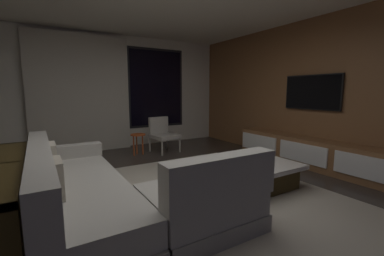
{
  "coord_description": "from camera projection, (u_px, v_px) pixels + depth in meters",
  "views": [
    {
      "loc": [
        -1.41,
        -2.64,
        1.36
      ],
      "look_at": [
        0.71,
        0.84,
        0.78
      ],
      "focal_mm": 23.79,
      "sensor_mm": 36.0,
      "label": 1
    }
  ],
  "objects": [
    {
      "name": "side_stool",
      "position": [
        138.0,
        138.0,
        5.46
      ],
      "size": [
        0.32,
        0.32,
        0.46
      ],
      "color": "#BF4C1E",
      "rests_on": "floor"
    },
    {
      "name": "media_wall",
      "position": [
        329.0,
        92.0,
        4.53
      ],
      "size": [
        0.12,
        7.8,
        2.7
      ],
      "color": "brown",
      "rests_on": "floor"
    },
    {
      "name": "media_console",
      "position": [
        312.0,
        154.0,
        4.58
      ],
      "size": [
        0.46,
        3.1,
        0.52
      ],
      "color": "brown",
      "rests_on": "floor"
    },
    {
      "name": "sectional_couch",
      "position": [
        110.0,
        196.0,
        2.64
      ],
      "size": [
        1.98,
        2.5,
        0.82
      ],
      "color": "gray",
      "rests_on": "floor"
    },
    {
      "name": "accent_chair_near_window",
      "position": [
        162.0,
        132.0,
        5.81
      ],
      "size": [
        0.63,
        0.64,
        0.78
      ],
      "color": "#B2ADA0",
      "rests_on": "floor"
    },
    {
      "name": "console_table_behind_couch",
      "position": [
        1.0,
        199.0,
        2.26
      ],
      "size": [
        0.4,
        2.1,
        0.74
      ],
      "color": "#3D2E12",
      "rests_on": "floor"
    },
    {
      "name": "floor",
      "position": [
        178.0,
        203.0,
        3.15
      ],
      "size": [
        9.2,
        9.2,
        0.0
      ],
      "primitive_type": "plane",
      "color": "#332B26"
    },
    {
      "name": "back_wall_with_window",
      "position": [
        103.0,
        92.0,
        5.98
      ],
      "size": [
        6.6,
        0.3,
        2.7
      ],
      "color": "silver",
      "rests_on": "floor"
    },
    {
      "name": "coffee_table",
      "position": [
        248.0,
        173.0,
        3.71
      ],
      "size": [
        1.16,
        1.16,
        0.36
      ],
      "color": "#3D2E12",
      "rests_on": "floor"
    },
    {
      "name": "book_stack_on_coffee_table",
      "position": [
        252.0,
        160.0,
        3.57
      ],
      "size": [
        0.29,
        0.22,
        0.09
      ],
      "color": "#B94E73",
      "rests_on": "coffee_table"
    },
    {
      "name": "mounted_tv",
      "position": [
        312.0,
        92.0,
        4.69
      ],
      "size": [
        0.05,
        1.11,
        0.64
      ],
      "color": "black"
    },
    {
      "name": "area_rug",
      "position": [
        206.0,
        199.0,
        3.24
      ],
      "size": [
        3.2,
        3.8,
        0.01
      ],
      "primitive_type": "cube",
      "color": "#ADA391",
      "rests_on": "floor"
    }
  ]
}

